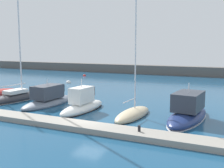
{
  "coord_description": "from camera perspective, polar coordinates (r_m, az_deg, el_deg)",
  "views": [
    {
      "loc": [
        11.06,
        -19.38,
        6.49
      ],
      "look_at": [
        0.13,
        4.31,
        2.85
      ],
      "focal_mm": 43.67,
      "sensor_mm": 36.0,
      "label": 1
    }
  ],
  "objects": [
    {
      "name": "dock_bollard",
      "position": [
        19.77,
        5.72,
        -9.24
      ],
      "size": [
        0.2,
        0.2,
        0.44
      ],
      "primitive_type": "cylinder",
      "color": "black",
      "rests_on": "dock_pier"
    },
    {
      "name": "ground_plane",
      "position": [
        23.24,
        -4.79,
        -8.29
      ],
      "size": [
        120.0,
        120.0,
        0.0
      ],
      "primitive_type": "plane",
      "color": "navy"
    },
    {
      "name": "motorboat_white_fourth",
      "position": [
        27.48,
        -6.18,
        -4.27
      ],
      "size": [
        2.28,
        7.07,
        3.56
      ],
      "rotation": [
        0.0,
        0.0,
        1.51
      ],
      "color": "white",
      "rests_on": "ground_plane"
    },
    {
      "name": "motorboat_navy_sixth",
      "position": [
        25.21,
        15.61,
        -5.6
      ],
      "size": [
        3.45,
        8.62,
        3.63
      ],
      "rotation": [
        0.0,
        0.0,
        1.48
      ],
      "color": "navy",
      "rests_on": "ground_plane"
    },
    {
      "name": "sailboat_sand_fifth",
      "position": [
        25.47,
        4.37,
        -6.32
      ],
      "size": [
        2.42,
        6.35,
        13.36
      ],
      "rotation": [
        0.0,
        0.0,
        1.5
      ],
      "color": "beige",
      "rests_on": "ground_plane"
    },
    {
      "name": "sailboat_charcoal_second",
      "position": [
        35.23,
        -18.64,
        -2.32
      ],
      "size": [
        3.51,
        10.47,
        21.88
      ],
      "rotation": [
        0.0,
        0.0,
        1.48
      ],
      "color": "#2D2D33",
      "rests_on": "ground_plane"
    },
    {
      "name": "breakwater_seawall",
      "position": [
        62.44,
        14.49,
        2.67
      ],
      "size": [
        108.0,
        2.34,
        2.06
      ],
      "primitive_type": "cube",
      "color": "#5B5651",
      "rests_on": "ground_plane"
    },
    {
      "name": "dock_pier",
      "position": [
        21.93,
        -6.77,
        -8.72
      ],
      "size": [
        39.88,
        1.93,
        0.44
      ],
      "primitive_type": "cube",
      "color": "gray",
      "rests_on": "ground_plane"
    },
    {
      "name": "mooring_buoy_red",
      "position": [
        59.85,
        -5.8,
        1.68
      ],
      "size": [
        0.7,
        0.7,
        0.7
      ],
      "primitive_type": "sphere",
      "color": "red",
      "rests_on": "ground_plane"
    },
    {
      "name": "mooring_buoy_white",
      "position": [
        48.79,
        -9.1,
        0.2
      ],
      "size": [
        0.9,
        0.9,
        0.9
      ],
      "primitive_type": "sphere",
      "color": "white",
      "rests_on": "ground_plane"
    },
    {
      "name": "motorboat_slate_third",
      "position": [
        31.41,
        -13.06,
        -3.08
      ],
      "size": [
        3.03,
        8.34,
        3.21
      ],
      "rotation": [
        0.0,
        0.0,
        1.53
      ],
      "color": "slate",
      "rests_on": "ground_plane"
    }
  ]
}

